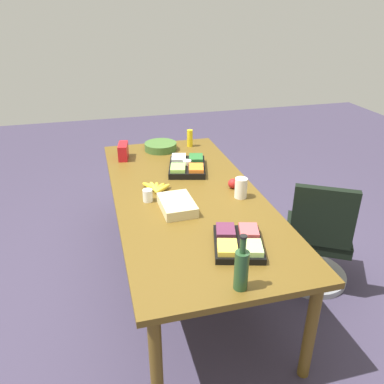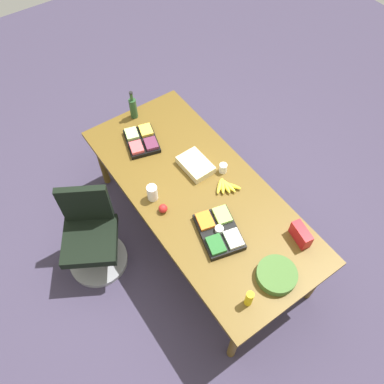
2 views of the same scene
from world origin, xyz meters
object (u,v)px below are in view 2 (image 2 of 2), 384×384
object	(u,v)px
fruit_platter	(142,140)
mayo_jar	(152,193)
apple_red	(163,208)
salad_bowl	(277,275)
veggie_tray	(219,231)
wine_bottle	(133,107)
mustard_bottle	(249,299)
conference_table	(199,195)
paper_cup	(223,168)
sheet_cake	(196,165)
office_chair	(92,239)
chip_bag_red	(301,235)
banana_bunch	(226,186)

from	to	relation	value
fruit_platter	mayo_jar	bearing A→B (deg)	-22.36
apple_red	salad_bowl	size ratio (longest dim) A/B	0.25
veggie_tray	salad_bowl	size ratio (longest dim) A/B	1.57
apple_red	wine_bottle	xyz separation A→B (m)	(-1.11, 0.37, 0.08)
mustard_bottle	salad_bowl	world-z (taller)	mustard_bottle
conference_table	paper_cup	xyz separation A→B (m)	(-0.05, 0.30, 0.11)
conference_table	sheet_cake	xyz separation A→B (m)	(-0.23, 0.13, 0.10)
office_chair	paper_cup	bearing A→B (deg)	76.81
veggie_tray	wine_bottle	world-z (taller)	wine_bottle
chip_bag_red	mayo_jar	xyz separation A→B (m)	(-1.01, -0.75, 0.01)
wine_bottle	banana_bunch	bearing A→B (deg)	9.76
apple_red	fruit_platter	distance (m)	0.80
fruit_platter	banana_bunch	distance (m)	0.93
wine_bottle	sheet_cake	distance (m)	0.89
conference_table	mayo_jar	world-z (taller)	mayo_jar
salad_bowl	paper_cup	world-z (taller)	paper_cup
conference_table	veggie_tray	xyz separation A→B (m)	(0.44, -0.11, 0.10)
apple_red	wine_bottle	size ratio (longest dim) A/B	0.24
wine_bottle	mayo_jar	xyz separation A→B (m)	(0.94, -0.37, -0.04)
banana_bunch	office_chair	bearing A→B (deg)	-111.25
veggie_tray	mustard_bottle	bearing A→B (deg)	-16.64
veggie_tray	salad_bowl	distance (m)	0.56
apple_red	banana_bunch	size ratio (longest dim) A/B	0.34
banana_bunch	fruit_platter	bearing A→B (deg)	-159.25
sheet_cake	salad_bowl	bearing A→B (deg)	-5.27
veggie_tray	salad_bowl	xyz separation A→B (m)	(0.54, 0.13, -0.00)
fruit_platter	salad_bowl	bearing A→B (deg)	4.41
apple_red	salad_bowl	world-z (taller)	apple_red
wine_bottle	salad_bowl	size ratio (longest dim) A/B	1.01
apple_red	paper_cup	world-z (taller)	paper_cup
conference_table	chip_bag_red	bearing A→B (deg)	24.45
mustard_bottle	banana_bunch	size ratio (longest dim) A/B	0.74
paper_cup	veggie_tray	bearing A→B (deg)	-40.52
chip_bag_red	mustard_bottle	xyz separation A→B (m)	(0.17, -0.67, 0.01)
apple_red	sheet_cake	bearing A→B (deg)	114.45
wine_bottle	fruit_platter	bearing A→B (deg)	-19.38
paper_cup	mayo_jar	xyz separation A→B (m)	(-0.11, -0.67, 0.03)
veggie_tray	chip_bag_red	size ratio (longest dim) A/B	2.41
conference_table	veggie_tray	distance (m)	0.46
sheet_cake	chip_bag_red	bearing A→B (deg)	13.55
paper_cup	wine_bottle	bearing A→B (deg)	-164.15
office_chair	conference_table	bearing A→B (deg)	70.21
apple_red	salad_bowl	xyz separation A→B (m)	(0.98, 0.38, -0.00)
fruit_platter	conference_table	bearing A→B (deg)	8.91
conference_table	chip_bag_red	xyz separation A→B (m)	(0.85, 0.38, 0.13)
veggie_tray	apple_red	world-z (taller)	veggie_tray
office_chair	veggie_tray	world-z (taller)	office_chair
fruit_platter	mustard_bottle	bearing A→B (deg)	-5.33
mayo_jar	mustard_bottle	bearing A→B (deg)	3.94
wine_bottle	mustard_bottle	size ratio (longest dim) A/B	1.87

